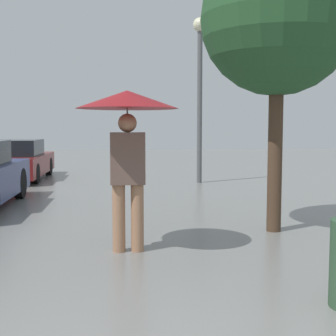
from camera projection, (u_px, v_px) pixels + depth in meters
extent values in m
cylinder|color=#9E7051|center=(119.00, 218.00, 5.82)|extent=(0.16, 0.16, 0.85)
cylinder|color=#9E7051|center=(137.00, 218.00, 5.84)|extent=(0.16, 0.16, 0.85)
cube|color=brown|center=(128.00, 158.00, 5.76)|extent=(0.43, 0.25, 0.64)
sphere|color=#9E7051|center=(127.00, 123.00, 5.72)|extent=(0.23, 0.23, 0.23)
cylinder|color=#515456|center=(127.00, 136.00, 5.74)|extent=(0.02, 0.02, 0.67)
cone|color=maroon|center=(127.00, 100.00, 5.70)|extent=(1.26, 1.26, 0.22)
cylinder|color=black|center=(20.00, 183.00, 10.21)|extent=(0.18, 0.66, 0.66)
cube|color=maroon|center=(16.00, 165.00, 13.90)|extent=(1.67, 3.94, 0.56)
cube|color=black|center=(14.00, 148.00, 13.66)|extent=(1.42, 1.77, 0.46)
cylinder|color=black|center=(1.00, 166.00, 15.04)|extent=(0.18, 0.56, 0.56)
cylinder|color=black|center=(49.00, 166.00, 15.20)|extent=(0.18, 0.56, 0.56)
cylinder|color=black|center=(35.00, 174.00, 12.78)|extent=(0.18, 0.56, 0.56)
cylinder|color=#473323|center=(275.00, 147.00, 6.90)|extent=(0.21, 0.21, 2.51)
sphere|color=#234C28|center=(278.00, 18.00, 6.74)|extent=(2.24, 2.24, 2.24)
cylinder|color=#515456|center=(200.00, 107.00, 12.88)|extent=(0.14, 0.14, 4.20)
sphere|color=beige|center=(200.00, 25.00, 12.68)|extent=(0.39, 0.39, 0.39)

